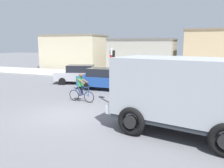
{
  "coord_description": "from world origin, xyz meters",
  "views": [
    {
      "loc": [
        5.88,
        -8.99,
        3.43
      ],
      "look_at": [
        1.43,
        2.5,
        1.2
      ],
      "focal_mm": 36.01,
      "sensor_mm": 36.0,
      "label": 1
    }
  ],
  "objects": [
    {
      "name": "car_red_near",
      "position": [
        5.39,
        6.25,
        0.82
      ],
      "size": [
        4.11,
        2.08,
        1.6
      ],
      "color": "red",
      "rests_on": "ground"
    },
    {
      "name": "sidewalk_far",
      "position": [
        0.0,
        12.77,
        0.08
      ],
      "size": [
        80.0,
        5.0,
        0.16
      ],
      "primitive_type": "cube",
      "color": "#ADADA8",
      "rests_on": "ground"
    },
    {
      "name": "ground_plane",
      "position": [
        0.0,
        0.0,
        0.0
      ],
      "size": [
        120.0,
        120.0,
        0.0
      ],
      "primitive_type": "plane",
      "color": "slate"
    },
    {
      "name": "building_corner_left",
      "position": [
        -10.52,
        18.79,
        2.31
      ],
      "size": [
        8.32,
        5.34,
        4.61
      ],
      "color": "beige",
      "rests_on": "ground"
    },
    {
      "name": "cyclist",
      "position": [
        -0.53,
        2.5,
        0.86
      ],
      "size": [
        1.73,
        0.5,
        1.72
      ],
      "color": "black",
      "rests_on": "ground"
    },
    {
      "name": "traffic_light_pole",
      "position": [
        1.32,
        2.75,
        2.07
      ],
      "size": [
        0.24,
        0.43,
        3.2
      ],
      "color": "red",
      "rests_on": "ground"
    },
    {
      "name": "building_mid_block",
      "position": [
        -0.63,
        18.92,
        2.01
      ],
      "size": [
        7.49,
        7.05,
        4.01
      ],
      "color": "#B2AD9E",
      "rests_on": "ground"
    },
    {
      "name": "truck_foreground",
      "position": [
        5.44,
        -0.28,
        1.67
      ],
      "size": [
        5.78,
        3.55,
        2.9
      ],
      "color": "#B2B7BC",
      "rests_on": "ground"
    },
    {
      "name": "car_white_mid",
      "position": [
        -3.72,
        7.97,
        0.82
      ],
      "size": [
        4.32,
        2.8,
        1.6
      ],
      "color": "#B7B7BC",
      "rests_on": "ground"
    },
    {
      "name": "pedestrian_near_kerb",
      "position": [
        -4.03,
        8.08,
        0.85
      ],
      "size": [
        0.34,
        0.22,
        1.62
      ],
      "color": "#2D334C",
      "rests_on": "ground"
    },
    {
      "name": "car_far_side",
      "position": [
        -0.67,
        6.37,
        0.82
      ],
      "size": [
        4.04,
        1.96,
        1.6
      ],
      "color": "#234C9E",
      "rests_on": "ground"
    }
  ]
}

